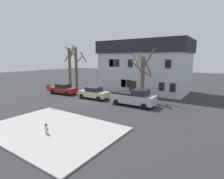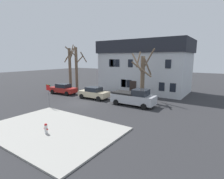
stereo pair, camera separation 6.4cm
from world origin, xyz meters
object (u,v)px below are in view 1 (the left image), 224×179
object	(u,v)px
pickup_truck_silver	(134,97)
bicycle_leaning	(92,91)
tree_bare_near	(70,68)
tree_bare_far	(142,75)
tree_bare_mid	(76,67)
car_red_sedan	(63,89)
building_main	(144,66)
fire_hydrant	(46,128)
car_beige_sedan	(94,93)
street_sign_pole	(48,92)

from	to	relation	value
pickup_truck_silver	bicycle_leaning	distance (m)	9.43
tree_bare_near	tree_bare_far	xyz separation A→B (m)	(13.96, -0.53, -0.55)
tree_bare_mid	pickup_truck_silver	bearing A→B (deg)	-15.29
tree_bare_near	tree_bare_mid	size ratio (longest dim) A/B	0.95
tree_bare_mid	tree_bare_far	distance (m)	12.78
car_red_sedan	building_main	bearing A→B (deg)	46.16
fire_hydrant	tree_bare_mid	bearing A→B (deg)	127.88
car_red_sedan	car_beige_sedan	size ratio (longest dim) A/B	1.04
building_main	car_red_sedan	distance (m)	13.94
building_main	bicycle_leaning	world-z (taller)	building_main
fire_hydrant	building_main	bearing A→B (deg)	93.99
car_red_sedan	fire_hydrant	size ratio (longest dim) A/B	5.86
tree_bare_near	car_beige_sedan	bearing A→B (deg)	-21.21
bicycle_leaning	tree_bare_near	bearing A→B (deg)	178.19
tree_bare_mid	bicycle_leaning	size ratio (longest dim) A/B	4.66
car_beige_sedan	street_sign_pole	world-z (taller)	street_sign_pole
tree_bare_near	building_main	bearing A→B (deg)	30.76
street_sign_pole	bicycle_leaning	size ratio (longest dim) A/B	1.59
tree_bare_mid	building_main	bearing A→B (deg)	32.30
fire_hydrant	bicycle_leaning	xyz separation A→B (m)	(-7.37, 13.97, -0.15)
building_main	tree_bare_near	xyz separation A→B (m)	(-11.06, -6.58, -0.36)
building_main	pickup_truck_silver	xyz separation A→B (m)	(3.00, -9.73, -3.31)
car_beige_sedan	pickup_truck_silver	size ratio (longest dim) A/B	0.82
building_main	fire_hydrant	xyz separation A→B (m)	(1.45, -20.72, -3.77)
building_main	bicycle_leaning	size ratio (longest dim) A/B	8.63
building_main	tree_bare_far	world-z (taller)	building_main
tree_bare_mid	car_red_sedan	bearing A→B (deg)	-82.23
tree_bare_mid	fire_hydrant	size ratio (longest dim) A/B	10.26
tree_bare_near	bicycle_leaning	xyz separation A→B (m)	(5.14, -0.16, -3.56)
tree_bare_mid	street_sign_pole	distance (m)	11.48
building_main	tree_bare_near	distance (m)	12.87
tree_bare_near	tree_bare_mid	distance (m)	1.29
car_red_sedan	fire_hydrant	distance (m)	15.40
car_beige_sedan	pickup_truck_silver	world-z (taller)	pickup_truck_silver
tree_bare_mid	car_beige_sedan	xyz separation A→B (m)	(6.63, -3.42, -3.24)
pickup_truck_silver	street_sign_pole	size ratio (longest dim) A/B	1.95
tree_bare_mid	fire_hydrant	distance (m)	18.71
tree_bare_near	street_sign_pole	bearing A→B (deg)	-54.96
building_main	fire_hydrant	world-z (taller)	building_main
street_sign_pole	bicycle_leaning	xyz separation A→B (m)	(-1.53, 9.35, -1.53)
bicycle_leaning	car_red_sedan	bearing A→B (deg)	-138.89
fire_hydrant	street_sign_pole	world-z (taller)	street_sign_pole
tree_bare_mid	tree_bare_far	world-z (taller)	tree_bare_mid
pickup_truck_silver	fire_hydrant	size ratio (longest dim) A/B	6.85
building_main	street_sign_pole	distance (m)	16.85
tree_bare_mid	bicycle_leaning	world-z (taller)	tree_bare_mid
fire_hydrant	bicycle_leaning	size ratio (longest dim) A/B	0.45
fire_hydrant	car_beige_sedan	bearing A→B (deg)	112.74
car_red_sedan	tree_bare_mid	bearing A→B (deg)	97.77
tree_bare_far	bicycle_leaning	size ratio (longest dim) A/B	4.01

